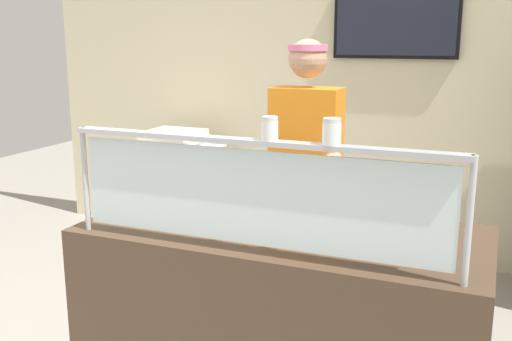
{
  "coord_description": "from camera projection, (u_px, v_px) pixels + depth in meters",
  "views": [
    {
      "loc": [
        1.71,
        -1.91,
        1.77
      ],
      "look_at": [
        0.73,
        0.44,
        1.19
      ],
      "focal_mm": 41.26,
      "sensor_mm": 36.0,
      "label": 1
    }
  ],
  "objects": [
    {
      "name": "sneeze_guard",
      "position": [
        252.0,
        183.0,
        2.21
      ],
      "size": [
        1.57,
        0.06,
        0.45
      ],
      "color": "#B2B5BC",
      "rests_on": "serving_counter"
    },
    {
      "name": "pepper_flake_shaker",
      "position": [
        332.0,
        133.0,
        2.05
      ],
      "size": [
        0.07,
        0.07,
        0.09
      ],
      "color": "white",
      "rests_on": "sneeze_guard"
    },
    {
      "name": "worker_figure",
      "position": [
        306.0,
        176.0,
        3.3
      ],
      "size": [
        0.41,
        0.5,
        1.76
      ],
      "color": "#23232D",
      "rests_on": "ground"
    },
    {
      "name": "pizza_tray",
      "position": [
        237.0,
        217.0,
        2.69
      ],
      "size": [
        0.41,
        0.41,
        0.04
      ],
      "color": "#9EA0A8",
      "rests_on": "serving_counter"
    },
    {
      "name": "pizza_box_stack",
      "position": [
        174.0,
        139.0,
        4.87
      ],
      "size": [
        0.48,
        0.46,
        0.13
      ],
      "color": "silver",
      "rests_on": "prep_shelf"
    },
    {
      "name": "prep_shelf",
      "position": [
        176.0,
        198.0,
        4.98
      ],
      "size": [
        0.7,
        0.55,
        0.87
      ],
      "primitive_type": "cube",
      "color": "#B7BABF",
      "rests_on": "ground"
    },
    {
      "name": "pizza_server",
      "position": [
        234.0,
        213.0,
        2.66
      ],
      "size": [
        0.11,
        0.29,
        0.01
      ],
      "primitive_type": "cube",
      "rotation": [
        0.0,
        0.0,
        -0.14
      ],
      "color": "#ADAFB7",
      "rests_on": "pizza_tray"
    },
    {
      "name": "serving_counter",
      "position": [
        281.0,
        327.0,
        2.68
      ],
      "size": [
        1.75,
        0.79,
        0.95
      ],
      "primitive_type": "cube",
      "color": "#4C3828",
      "rests_on": "ground"
    },
    {
      "name": "parmesan_shaker",
      "position": [
        270.0,
        130.0,
        2.14
      ],
      "size": [
        0.06,
        0.06,
        0.09
      ],
      "color": "white",
      "rests_on": "sneeze_guard"
    },
    {
      "name": "shop_rear_unit",
      "position": [
        386.0,
        90.0,
        4.6
      ],
      "size": [
        6.15,
        0.13,
        2.7
      ],
      "color": "beige",
      "rests_on": "ground"
    }
  ]
}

